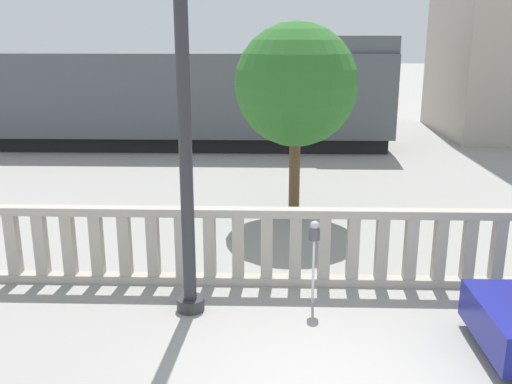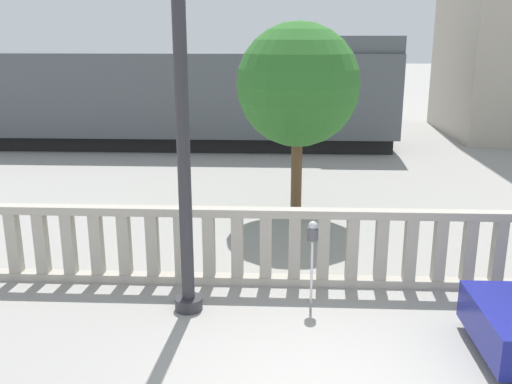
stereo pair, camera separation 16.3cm
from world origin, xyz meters
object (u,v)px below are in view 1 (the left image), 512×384
Objects in this scene: tree_left at (296,85)px; lamppost at (184,109)px; parking_meter at (314,237)px; train_near at (148,98)px.

lamppost is at bearing -109.94° from tree_left.
train_near reaches higher than parking_meter.
lamppost reaches higher than parking_meter.
parking_meter is at bearing 9.10° from lamppost.
parking_meter is at bearing -67.55° from train_near.
train_near is 4.11× the size of tree_left.
tree_left reaches higher than train_near.
lamppost is 13.91m from train_near.
tree_left reaches higher than parking_meter.
tree_left is at bearing 70.06° from lamppost.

